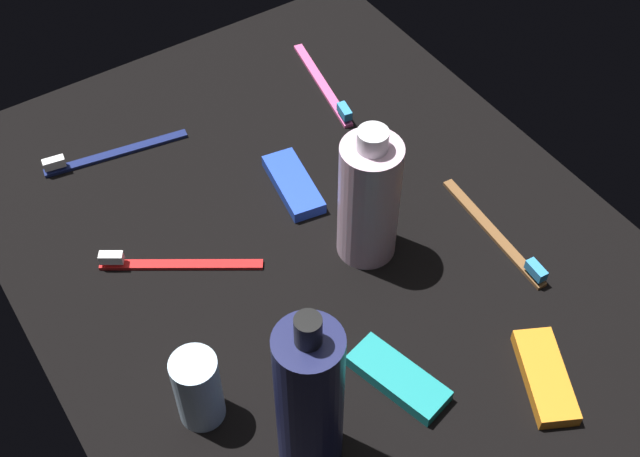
% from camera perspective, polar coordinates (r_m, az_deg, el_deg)
% --- Properties ---
extents(ground_plane, '(0.84, 0.64, 0.01)m').
position_cam_1_polar(ground_plane, '(0.94, 0.00, -1.42)').
color(ground_plane, black).
extents(lotion_bottle, '(0.06, 0.06, 0.21)m').
position_cam_1_polar(lotion_bottle, '(0.72, -0.73, -11.62)').
color(lotion_bottle, '#1A1E48').
rests_on(lotion_bottle, ground_plane).
extents(bodywash_bottle, '(0.07, 0.07, 0.18)m').
position_cam_1_polar(bodywash_bottle, '(0.88, 3.36, 2.03)').
color(bodywash_bottle, silver).
rests_on(bodywash_bottle, ground_plane).
extents(deodorant_stick, '(0.04, 0.04, 0.09)m').
position_cam_1_polar(deodorant_stick, '(0.79, -8.35, -10.80)').
color(deodorant_stick, silver).
rests_on(deodorant_stick, ground_plane).
extents(toothbrush_red, '(0.11, 0.16, 0.02)m').
position_cam_1_polar(toothbrush_red, '(0.93, -10.17, -2.31)').
color(toothbrush_red, red).
rests_on(toothbrush_red, ground_plane).
extents(toothbrush_navy, '(0.04, 0.18, 0.02)m').
position_cam_1_polar(toothbrush_navy, '(1.06, -14.34, 5.00)').
color(toothbrush_navy, navy).
rests_on(toothbrush_navy, ground_plane).
extents(toothbrush_brown, '(0.18, 0.03, 0.02)m').
position_cam_1_polar(toothbrush_brown, '(0.96, 12.14, -0.51)').
color(toothbrush_brown, brown).
rests_on(toothbrush_brown, ground_plane).
extents(toothbrush_pink, '(0.18, 0.05, 0.02)m').
position_cam_1_polar(toothbrush_pink, '(1.13, 0.37, 9.66)').
color(toothbrush_pink, '#E55999').
rests_on(toothbrush_pink, ground_plane).
extents(snack_bar_teal, '(0.11, 0.07, 0.01)m').
position_cam_1_polar(snack_bar_teal, '(0.84, 5.37, -10.15)').
color(snack_bar_teal, teal).
rests_on(snack_bar_teal, ground_plane).
extents(snack_bar_blue, '(0.11, 0.06, 0.01)m').
position_cam_1_polar(snack_bar_blue, '(0.99, -1.84, 3.05)').
color(snack_bar_blue, blue).
rests_on(snack_bar_blue, ground_plane).
extents(snack_bar_orange, '(0.11, 0.08, 0.01)m').
position_cam_1_polar(snack_bar_orange, '(0.86, 15.14, -9.76)').
color(snack_bar_orange, orange).
rests_on(snack_bar_orange, ground_plane).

